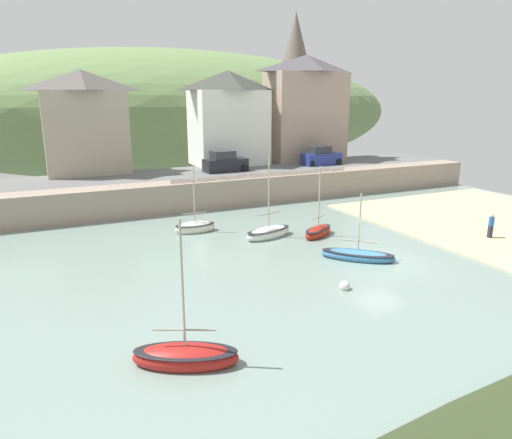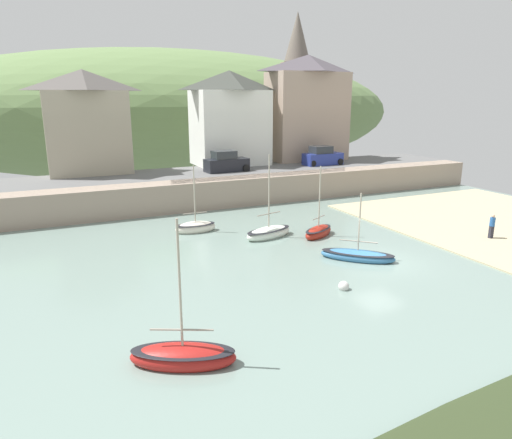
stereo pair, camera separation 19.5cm
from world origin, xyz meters
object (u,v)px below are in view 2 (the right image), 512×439
sailboat_white_hull (196,227)px  parked_car_by_wall (322,157)px  rowboat_small_beached (318,232)px  parked_car_near_slipway (226,163)px  motorboat_with_cabin (357,256)px  person_on_slipway (492,225)px  waterfront_building_right (307,108)px  sailboat_tall_mast (269,233)px  mooring_buoy (344,286)px  waterfront_building_left (86,122)px  waterfront_building_centre (230,118)px  dinghy_open_wooden (183,356)px  church_with_spire (296,84)px

sailboat_white_hull → parked_car_by_wall: size_ratio=1.18×
rowboat_small_beached → parked_car_near_slipway: (-0.92, 14.92, 2.90)m
motorboat_with_cabin → sailboat_white_hull: (-6.82, 9.50, 0.07)m
parked_car_near_slipway → sailboat_white_hull: bearing=-125.3°
sailboat_white_hull → person_on_slipway: size_ratio=3.02×
waterfront_building_right → sailboat_tall_mast: bearing=-126.8°
sailboat_tall_mast → person_on_slipway: sailboat_tall_mast is taller
parked_car_near_slipway → motorboat_with_cabin: bearing=-92.5°
sailboat_tall_mast → mooring_buoy: (-0.53, -9.41, -0.15)m
waterfront_building_left → mooring_buoy: waterfront_building_left is taller
rowboat_small_beached → sailboat_white_hull: bearing=118.9°
waterfront_building_centre → rowboat_small_beached: waterfront_building_centre is taller
dinghy_open_wooden → mooring_buoy: size_ratio=10.39×
dinghy_open_wooden → sailboat_white_hull: 16.71m
waterfront_building_centre → rowboat_small_beached: size_ratio=1.88×
waterfront_building_centre → dinghy_open_wooden: (-13.99, -30.68, -6.87)m
sailboat_tall_mast → parked_car_near_slipway: size_ratio=1.38×
sailboat_white_hull → church_with_spire: bearing=47.1°
sailboat_tall_mast → parked_car_by_wall: bearing=32.1°
sailboat_white_hull → sailboat_tall_mast: 5.29m
rowboat_small_beached → mooring_buoy: 9.01m
church_with_spire → rowboat_small_beached: church_with_spire is taller
church_with_spire → parked_car_near_slipway: church_with_spire is taller
waterfront_building_right → dinghy_open_wooden: 39.22m
church_with_spire → dinghy_open_wooden: 43.46m
rowboat_small_beached → parked_car_by_wall: 18.07m
sailboat_tall_mast → sailboat_white_hull: bearing=126.2°
waterfront_building_left → dinghy_open_wooden: waterfront_building_left is taller
motorboat_with_cabin → waterfront_building_left: bearing=159.3°
parked_car_by_wall → mooring_buoy: parked_car_by_wall is taller
waterfront_building_right → person_on_slipway: bearing=-91.0°
parked_car_near_slipway → parked_car_by_wall: same height
waterfront_building_left → rowboat_small_beached: bearing=-56.9°
mooring_buoy → waterfront_building_right: bearing=62.9°
motorboat_with_cabin → person_on_slipway: bearing=40.2°
church_with_spire → sailboat_tall_mast: bearing=-123.1°
sailboat_white_hull → sailboat_tall_mast: (4.09, -3.35, -0.00)m
church_with_spire → parked_car_near_slipway: size_ratio=3.86×
sailboat_white_hull → waterfront_building_right: bearing=41.7°
waterfront_building_right → parked_car_near_slipway: 13.17m
church_with_spire → sailboat_white_hull: bearing=-134.6°
parked_car_by_wall → waterfront_building_centre: bearing=150.2°
waterfront_building_centre → waterfront_building_left: bearing=-180.0°
rowboat_small_beached → dinghy_open_wooden: 16.96m
mooring_buoy → person_on_slipway: bearing=11.5°
dinghy_open_wooden → waterfront_building_right: bearing=78.9°
parked_car_near_slipway → church_with_spire: bearing=31.0°
sailboat_tall_mast → waterfront_building_right: bearing=38.6°
parked_car_by_wall → waterfront_building_right: bearing=79.4°
sailboat_tall_mast → parked_car_by_wall: 19.09m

